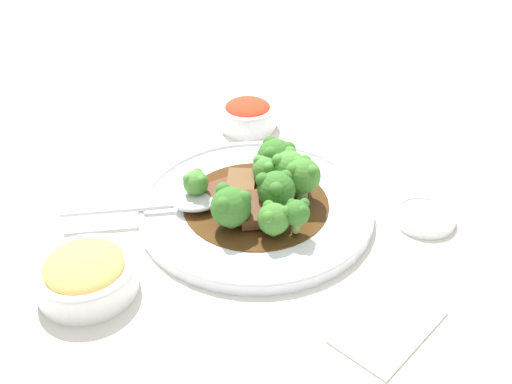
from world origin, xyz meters
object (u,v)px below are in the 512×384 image
(broccoli_floret_4, at_px, (303,175))
(sauce_dish, at_px, (424,217))
(beef_strip_2, at_px, (216,191))
(broccoli_floret_0, at_px, (276,189))
(broccoli_floret_8, at_px, (274,218))
(side_bowl_appetizer, at_px, (86,274))
(broccoli_floret_1, at_px, (196,183))
(broccoli_floret_6, at_px, (298,212))
(broccoli_floret_7, at_px, (288,166))
(serving_spoon, at_px, (183,203))
(broccoli_floret_2, at_px, (276,157))
(beef_strip_0, at_px, (242,185))
(beef_strip_1, at_px, (251,209))
(broccoli_floret_5, at_px, (231,206))
(broccoli_floret_3, at_px, (267,168))
(side_bowl_kimchi, at_px, (248,114))
(main_plate, at_px, (256,206))

(broccoli_floret_4, distance_m, sauce_dish, 0.17)
(beef_strip_2, distance_m, broccoli_floret_0, 0.09)
(broccoli_floret_8, xyz_separation_m, side_bowl_appetizer, (-0.22, 0.07, -0.02))
(broccoli_floret_1, xyz_separation_m, broccoli_floret_8, (0.04, -0.12, -0.00))
(broccoli_floret_4, height_order, broccoli_floret_6, broccoli_floret_4)
(broccoli_floret_7, relative_size, serving_spoon, 0.28)
(beef_strip_2, height_order, broccoli_floret_6, broccoli_floret_6)
(broccoli_floret_1, xyz_separation_m, side_bowl_appetizer, (-0.18, -0.05, -0.02))
(broccoli_floret_2, xyz_separation_m, serving_spoon, (-0.15, 0.02, -0.02))
(beef_strip_0, bearing_deg, beef_strip_1, -116.07)
(broccoli_floret_5, bearing_deg, broccoli_floret_7, 11.35)
(side_bowl_appetizer, xyz_separation_m, sauce_dish, (0.41, -0.16, -0.02))
(broccoli_floret_5, bearing_deg, broccoli_floret_6, -46.55)
(broccoli_floret_4, bearing_deg, serving_spoon, 150.05)
(broccoli_floret_8, height_order, sauce_dish, broccoli_floret_8)
(broccoli_floret_1, distance_m, broccoli_floret_4, 0.14)
(broccoli_floret_4, xyz_separation_m, sauce_dish, (0.11, -0.12, -0.05))
(broccoli_floret_6, bearing_deg, beef_strip_2, 106.31)
(broccoli_floret_1, relative_size, broccoli_floret_3, 0.99)
(beef_strip_1, xyz_separation_m, side_bowl_kimchi, (0.16, 0.21, -0.00))
(broccoli_floret_0, relative_size, side_bowl_kimchi, 0.56)
(main_plate, relative_size, sauce_dish, 3.89)
(broccoli_floret_3, bearing_deg, main_plate, -148.74)
(broccoli_floret_0, distance_m, broccoli_floret_5, 0.07)
(broccoli_floret_8, relative_size, sauce_dish, 0.53)
(serving_spoon, xyz_separation_m, side_bowl_appetizer, (-0.16, -0.04, -0.00))
(broccoli_floret_2, bearing_deg, sauce_dish, -61.25)
(broccoli_floret_2, bearing_deg, beef_strip_2, 173.33)
(beef_strip_1, distance_m, broccoli_floret_4, 0.08)
(main_plate, bearing_deg, broccoli_floret_0, -66.03)
(broccoli_floret_0, distance_m, side_bowl_kimchi, 0.25)
(beef_strip_0, xyz_separation_m, side_bowl_appetizer, (-0.25, -0.03, -0.00))
(beef_strip_0, bearing_deg, broccoli_floret_0, -81.62)
(broccoli_floret_1, relative_size, broccoli_floret_4, 0.75)
(main_plate, xyz_separation_m, broccoli_floret_3, (0.04, 0.02, 0.03))
(broccoli_floret_3, distance_m, broccoli_floret_6, 0.11)
(broccoli_floret_3, relative_size, sauce_dish, 0.54)
(broccoli_floret_3, height_order, sauce_dish, broccoli_floret_3)
(beef_strip_1, bearing_deg, broccoli_floret_7, 14.89)
(broccoli_floret_1, xyz_separation_m, broccoli_floret_7, (0.12, -0.05, 0.00))
(beef_strip_1, relative_size, side_bowl_kimchi, 0.77)
(broccoli_floret_3, relative_size, broccoli_floret_6, 0.98)
(side_bowl_kimchi, xyz_separation_m, side_bowl_appetizer, (-0.38, -0.19, 0.00))
(side_bowl_appetizer, bearing_deg, broccoli_floret_3, 3.33)
(beef_strip_2, height_order, broccoli_floret_8, broccoli_floret_8)
(broccoli_floret_2, distance_m, broccoli_floret_4, 0.06)
(beef_strip_1, distance_m, broccoli_floret_6, 0.07)
(broccoli_floret_7, relative_size, side_bowl_kimchi, 0.56)
(side_bowl_kimchi, xyz_separation_m, sauce_dish, (0.03, -0.35, -0.02))
(broccoli_floret_3, bearing_deg, broccoli_floret_7, -41.40)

